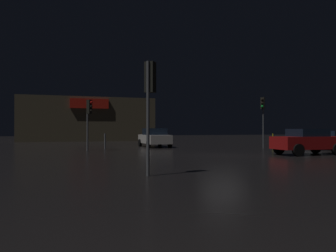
% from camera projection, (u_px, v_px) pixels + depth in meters
% --- Properties ---
extents(ground_plane, '(120.00, 120.00, 0.00)m').
position_uv_depth(ground_plane, '(223.00, 156.00, 18.98)').
color(ground_plane, black).
extents(store_building, '(16.93, 8.67, 5.60)m').
position_uv_depth(store_building, '(87.00, 120.00, 44.41)').
color(store_building, brown).
rests_on(store_building, ground).
extents(traffic_signal_main, '(0.43, 0.42, 4.19)m').
position_uv_depth(traffic_signal_main, '(263.00, 109.00, 27.23)').
color(traffic_signal_main, '#595B60').
rests_on(traffic_signal_main, ground).
extents(traffic_signal_opposite, '(0.42, 0.42, 3.79)m').
position_uv_depth(traffic_signal_opposite, '(150.00, 88.00, 10.91)').
color(traffic_signal_opposite, '#595B60').
rests_on(traffic_signal_opposite, ground).
extents(traffic_signal_cross_left, '(0.42, 0.42, 3.62)m').
position_uv_depth(traffic_signal_cross_left, '(89.00, 113.00, 23.17)').
color(traffic_signal_cross_left, '#595B60').
rests_on(traffic_signal_cross_left, ground).
extents(car_near, '(2.08, 4.39, 1.61)m').
position_uv_depth(car_near, '(154.00, 137.00, 28.19)').
color(car_near, silver).
rests_on(car_near, ground).
extents(car_far, '(4.48, 2.09, 1.41)m').
position_uv_depth(car_far, '(336.00, 139.00, 25.12)').
color(car_far, slate).
rests_on(car_far, ground).
extents(car_crossing, '(4.18, 2.01, 1.55)m').
position_uv_depth(car_crossing, '(307.00, 141.00, 19.66)').
color(car_crossing, '#A51414').
rests_on(car_crossing, ground).
extents(bollard_kerb_a, '(0.13, 0.13, 1.20)m').
position_uv_depth(bollard_kerb_a, '(105.00, 141.00, 25.46)').
color(bollard_kerb_a, '#595B60').
rests_on(bollard_kerb_a, ground).
extents(bollard_kerb_b, '(0.10, 0.10, 1.13)m').
position_uv_depth(bollard_kerb_b, '(273.00, 140.00, 29.87)').
color(bollard_kerb_b, gold).
rests_on(bollard_kerb_b, ground).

